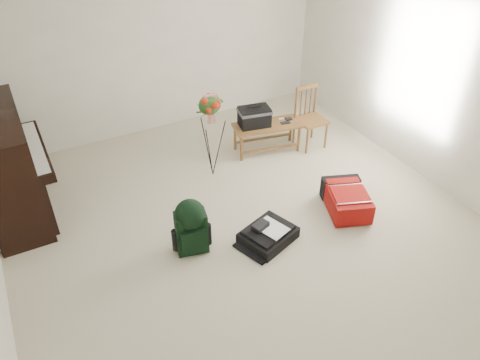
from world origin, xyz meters
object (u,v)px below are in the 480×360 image
piano (8,168)px  green_backpack (191,224)px  flower_stand (211,136)px  dining_chair (310,118)px  bench (259,120)px  red_suitcase (344,198)px  black_duffel (268,234)px

piano → green_backpack: piano is taller
flower_stand → green_backpack: bearing=-110.7°
dining_chair → piano: bearing=174.5°
piano → bench: (3.09, -0.20, -0.10)m
dining_chair → red_suitcase: size_ratio=1.11×
red_suitcase → flower_stand: size_ratio=0.67×
red_suitcase → green_backpack: 1.87m
piano → bench: piano is taller
bench → green_backpack: bearing=-128.2°
bench → dining_chair: size_ratio=1.13×
black_duffel → flower_stand: flower_stand is taller
black_duffel → bench: bearing=44.2°
piano → dining_chair: bearing=-5.2°
bench → black_duffel: (-0.80, -1.61, -0.42)m
green_backpack → dining_chair: bearing=39.6°
green_backpack → black_duffel: bearing=-5.9°
green_backpack → flower_stand: bearing=68.0°
black_duffel → dining_chair: bearing=24.3°
flower_stand → dining_chair: bearing=14.9°
dining_chair → green_backpack: (-2.31, -1.20, -0.07)m
dining_chair → flower_stand: size_ratio=0.74×
red_suitcase → bench: bearing=120.7°
flower_stand → black_duffel: bearing=-77.0°
red_suitcase → black_duffel: size_ratio=1.16×
flower_stand → red_suitcase: bearing=-38.3°
dining_chair → flower_stand: (-1.53, -0.04, 0.15)m
dining_chair → red_suitcase: 1.49m
dining_chair → bench: bearing=167.8°
piano → green_backpack: 2.18m
black_duffel → flower_stand: size_ratio=0.57×
piano → bench: bearing=-3.6°
dining_chair → red_suitcase: dining_chair is taller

